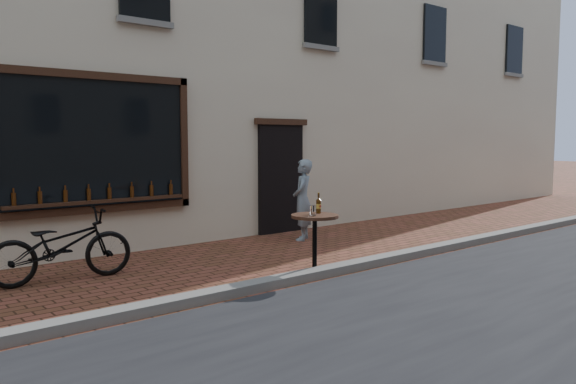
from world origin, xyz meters
TOP-DOWN VIEW (x-y plane):
  - ground at (0.00, 0.00)m, footprint 90.00×90.00m
  - kerb at (0.00, 0.20)m, footprint 90.00×0.25m
  - cargo_bicycle at (-2.93, 2.23)m, footprint 2.24×0.80m
  - bistro_table at (-0.01, 0.35)m, footprint 0.67×0.67m
  - pedestrian at (1.68, 2.53)m, footprint 0.66×0.64m

SIDE VIEW (x-z plane):
  - ground at x=0.00m, z-range 0.00..0.00m
  - kerb at x=0.00m, z-range 0.00..0.12m
  - cargo_bicycle at x=-2.93m, z-range -0.02..1.02m
  - bistro_table at x=-0.01m, z-range 0.04..1.18m
  - pedestrian at x=1.68m, z-range 0.00..1.53m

